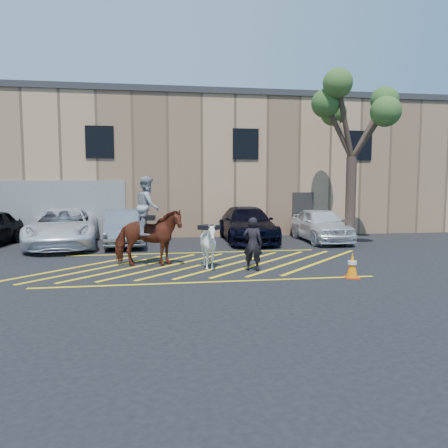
{
  "coord_description": "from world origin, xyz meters",
  "views": [
    {
      "loc": [
        -1.45,
        -14.43,
        2.73
      ],
      "look_at": [
        0.85,
        0.2,
        1.3
      ],
      "focal_mm": 35.0,
      "sensor_mm": 36.0,
      "label": 1
    }
  ],
  "objects": [
    {
      "name": "ground",
      "position": [
        0.0,
        0.0,
        0.0
      ],
      "size": [
        90.0,
        90.0,
        0.0
      ],
      "primitive_type": "plane",
      "color": "black",
      "rests_on": "ground"
    },
    {
      "name": "handler",
      "position": [
        1.49,
        -1.42,
        0.83
      ],
      "size": [
        0.71,
        0.6,
        1.66
      ],
      "primitive_type": "imported",
      "rotation": [
        0.0,
        0.0,
        2.74
      ],
      "color": "black",
      "rests_on": "ground"
    },
    {
      "name": "car_white_pickup",
      "position": [
        -5.31,
        4.71,
        0.81
      ],
      "size": [
        3.26,
        6.06,
        1.62
      ],
      "primitive_type": "imported",
      "rotation": [
        0.0,
        0.0,
        0.1
      ],
      "color": "white",
      "rests_on": "ground"
    },
    {
      "name": "car_white_suv",
      "position": [
        6.06,
        4.58,
        0.78
      ],
      "size": [
        1.92,
        4.59,
        1.55
      ],
      "primitive_type": "imported",
      "rotation": [
        0.0,
        0.0,
        -0.02
      ],
      "color": "white",
      "rests_on": "ground"
    },
    {
      "name": "tree",
      "position": [
        6.84,
        3.27,
        5.69
      ],
      "size": [
        3.99,
        4.37,
        7.31
      ],
      "color": "#4A372D",
      "rests_on": "ground"
    },
    {
      "name": "car_blue_suv",
      "position": [
        2.71,
        5.17,
        0.78
      ],
      "size": [
        2.3,
        5.43,
        1.56
      ],
      "primitive_type": "imported",
      "rotation": [
        0.0,
        0.0,
        -0.02
      ],
      "color": "black",
      "rests_on": "ground"
    },
    {
      "name": "warehouse",
      "position": [
        -0.01,
        11.99,
        3.65
      ],
      "size": [
        32.42,
        10.2,
        7.3
      ],
      "color": "tan",
      "rests_on": "ground"
    },
    {
      "name": "saddled_white",
      "position": [
        0.2,
        -0.95,
        0.75
      ],
      "size": [
        1.78,
        1.79,
        1.48
      ],
      "color": "white",
      "rests_on": "ground"
    },
    {
      "name": "hatching_zone",
      "position": [
        -0.0,
        -0.3,
        0.01
      ],
      "size": [
        12.6,
        5.12,
        0.01
      ],
      "color": "yellow",
      "rests_on": "ground"
    },
    {
      "name": "mounted_bay",
      "position": [
        -1.7,
        -0.19,
        1.17
      ],
      "size": [
        2.26,
        1.13,
        2.91
      ],
      "color": "maroon",
      "rests_on": "ground"
    },
    {
      "name": "car_silver_sedan",
      "position": [
        -2.8,
        4.91,
        0.77
      ],
      "size": [
        1.96,
        4.76,
        1.53
      ],
      "primitive_type": "imported",
      "rotation": [
        0.0,
        0.0,
        0.07
      ],
      "color": "gray",
      "rests_on": "ground"
    },
    {
      "name": "traffic_cone",
      "position": [
        4.07,
        -2.89,
        0.37
      ],
      "size": [
        0.45,
        0.45,
        0.73
      ],
      "color": "#E83E09",
      "rests_on": "ground"
    }
  ]
}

